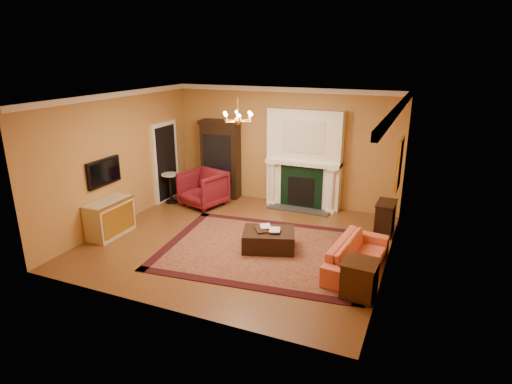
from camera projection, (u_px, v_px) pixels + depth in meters
The scene contains 26 objects.
floor at pixel (240, 241), 9.11m from camera, with size 6.00×5.50×0.02m, color brown.
ceiling at pixel (238, 97), 8.16m from camera, with size 6.00×5.50×0.02m, color silver.
wall_back at pixel (284, 146), 11.05m from camera, with size 6.00×0.02×3.00m, color #B07E3F.
wall_front at pixel (158, 220), 6.22m from camera, with size 6.00×0.02×3.00m, color #B07E3F.
wall_left at pixel (119, 159), 9.75m from camera, with size 0.02×5.50×3.00m, color #B07E3F.
wall_right at pixel (393, 191), 7.52m from camera, with size 0.02×5.50×3.00m, color #B07E3F.
fireplace at pixel (304, 162), 10.76m from camera, with size 1.90×0.70×2.50m.
crown_molding at pixel (257, 96), 9.02m from camera, with size 6.00×5.50×0.12m.
doorway at pixel (166, 162), 11.36m from camera, with size 0.08×1.05×2.10m.
tv_panel at pixel (104, 172), 9.25m from camera, with size 0.09×0.95×0.58m.
gilt_mirror at pixel (399, 164), 8.71m from camera, with size 0.06×0.76×1.05m.
chandelier at pixel (238, 118), 8.29m from camera, with size 0.63×0.55×0.53m.
oriental_rug at pixel (265, 250), 8.66m from camera, with size 4.11×3.08×0.02m, color #4E1110.
china_cabinet at pixel (221, 161), 11.60m from camera, with size 1.01×0.46×2.02m, color black.
wingback_armchair at pixel (203, 187), 11.04m from camera, with size 0.98×0.92×1.01m, color maroon.
pedestal_table at pixel (171, 186), 11.27m from camera, with size 0.44×0.44×0.79m.
commode at pixel (110, 218), 9.28m from camera, with size 0.50×1.06×0.79m, color beige.
coral_sofa at pixel (358, 251), 7.80m from camera, with size 1.91×0.56×0.75m, color #D85E44.
end_table at pixel (359, 280), 6.95m from camera, with size 0.52×0.52×0.60m, color #3B1D10.
console_table at pixel (385, 219), 9.36m from camera, with size 0.36×0.63×0.71m, color black.
leather_ottoman at pixel (269, 240), 8.66m from camera, with size 1.03×0.75×0.38m, color black.
ottoman_tray at pixel (267, 229), 8.65m from camera, with size 0.48×0.37×0.03m, color black.
book_a at pixel (260, 221), 8.66m from camera, with size 0.21×0.03×0.28m, color gray.
book_b at pixel (270, 224), 8.51m from camera, with size 0.21×0.02×0.29m, color gray.
topiary_left at pixel (284, 151), 10.83m from camera, with size 0.14×0.14×0.39m.
topiary_right at pixel (324, 153), 10.45m from camera, with size 0.16×0.16×0.44m.
Camera 1 is at (3.57, -7.53, 3.84)m, focal length 30.00 mm.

